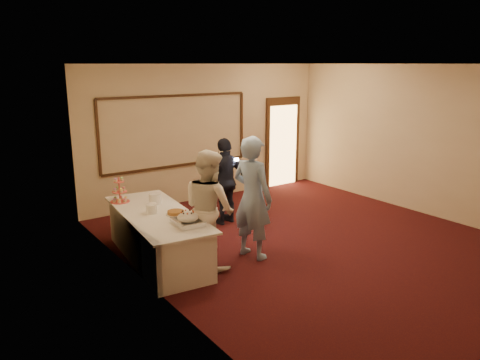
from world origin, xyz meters
The scene contains 14 objects.
floor centered at (0.00, 0.00, 0.00)m, with size 7.00×7.00×0.00m, color black.
room_walls centered at (0.00, 0.00, 2.03)m, with size 6.04×7.04×3.02m.
wall_molding centered at (-0.80, 3.47, 1.60)m, with size 3.45×0.04×1.55m.
doorway centered at (2.15, 3.45, 1.08)m, with size 1.05×0.07×2.20m.
buffet_table centered at (-2.51, 0.93, 0.39)m, with size 1.25×2.63×0.77m.
pavlova_tray centered at (-2.37, 0.18, 0.85)m, with size 0.39×0.54×0.19m.
cupcake_stand centered at (-2.75, 1.81, 0.94)m, with size 0.32×0.32×0.47m.
plate_stack_a centered at (-2.58, 0.95, 0.84)m, with size 0.18×0.18×0.15m.
plate_stack_b centered at (-2.32, 1.37, 0.86)m, with size 0.21×0.21×0.17m.
tart centered at (-2.31, 0.68, 0.80)m, with size 0.30×0.30×0.06m.
man centered at (-1.22, 0.19, 0.98)m, with size 0.71×0.47×1.95m, color #8EB1DE.
woman centered at (-1.94, 0.30, 0.90)m, with size 0.87×0.68×1.79m, color white.
guest centered at (-0.66, 1.79, 0.83)m, with size 0.97×0.40×1.66m, color black.
camera_flash centered at (-0.51, 1.65, 1.25)m, with size 0.07×0.04×0.05m, color white.
Camera 1 is at (-5.40, -5.43, 3.01)m, focal length 35.00 mm.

